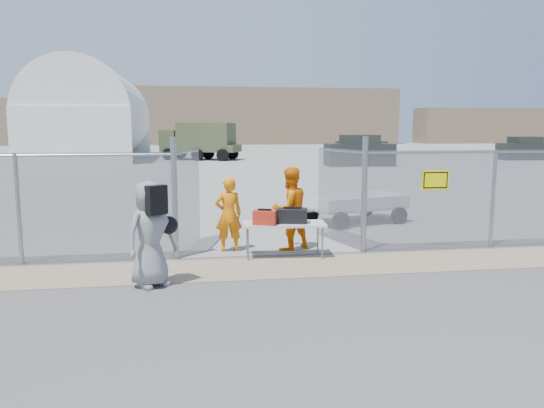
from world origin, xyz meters
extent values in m
plane|color=#3F3D3D|center=(0.00, 0.00, 0.00)|extent=(160.00, 160.00, 0.00)
cube|color=gray|center=(0.00, 42.00, 0.01)|extent=(160.00, 80.00, 0.01)
cube|color=gray|center=(0.00, 1.00, 0.01)|extent=(44.00, 1.60, 0.01)
cube|color=red|center=(-0.20, 1.70, 0.87)|extent=(0.53, 0.43, 0.29)
cube|color=black|center=(0.40, 1.81, 0.87)|extent=(0.68, 0.50, 0.29)
imported|color=orange|center=(-0.88, 2.51, 0.81)|extent=(0.63, 0.46, 1.62)
imported|color=orange|center=(0.46, 2.45, 0.92)|extent=(1.10, 0.99, 1.83)
imported|color=gray|center=(-2.36, 0.15, 0.90)|extent=(1.06, 0.98, 1.81)
camera|label=1|loc=(-1.68, -8.82, 2.68)|focal=35.00mm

